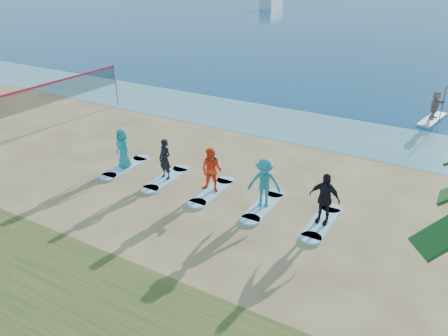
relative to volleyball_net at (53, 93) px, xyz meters
The scene contains 16 objects.
ground 11.46m from the volleyball_net, 20.27° to the right, with size 600.00×600.00×0.00m, color tan.
shallow_water 12.62m from the volleyball_net, 31.85° to the left, with size 600.00×600.00×0.00m, color teal.
volleyball_net is the anchor object (origin of this frame).
paddleboard 20.59m from the volleyball_net, 33.08° to the left, with size 0.70×3.00×0.12m, color silver.
paddleboarder 20.53m from the volleyball_net, 33.08° to the left, with size 1.43×0.45×1.54m, color tan.
boat_offshore_a 63.07m from the volleyball_net, 104.10° to the left, with size 2.18×7.17×2.00m, color silver.
surfboard_0 7.07m from the volleyball_net, 17.79° to the right, with size 0.70×2.20×0.09m, color #A4DEFF.
student_0 6.89m from the volleyball_net, 17.79° to the right, with size 0.83×0.54×1.71m, color teal.
surfboard_1 9.12m from the volleyball_net, 13.49° to the right, with size 0.70×2.20×0.09m, color #A4DEFF.
student_1 8.98m from the volleyball_net, 13.49° to the right, with size 0.61×0.40×1.68m, color black.
surfboard_2 11.23m from the volleyball_net, 10.84° to the right, with size 0.70×2.20×0.09m, color #A4DEFF.
student_2 11.11m from the volleyball_net, 10.84° to the right, with size 0.86×0.67×1.76m, color #FF441A.
surfboard_3 13.36m from the volleyball_net, ahead, with size 0.70×2.20×0.09m, color #A4DEFF.
student_3 13.26m from the volleyball_net, ahead, with size 1.19×0.68×1.84m, color teal.
surfboard_4 15.51m from the volleyball_net, ahead, with size 0.70×2.20×0.09m, color #A4DEFF.
student_4 15.42m from the volleyball_net, ahead, with size 1.07×0.45×1.83m, color black.
Camera 1 is at (8.07, -10.72, 8.19)m, focal length 35.00 mm.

